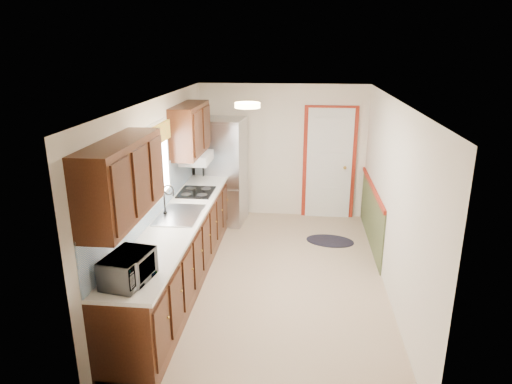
# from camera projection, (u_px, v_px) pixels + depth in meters

# --- Properties ---
(room_shell) EXTENTS (3.20, 5.20, 2.52)m
(room_shell) POSITION_uv_depth(u_px,v_px,m) (273.00, 194.00, 5.88)
(room_shell) COLOR tan
(room_shell) RESTS_ON ground
(kitchen_run) EXTENTS (0.63, 4.00, 2.20)m
(kitchen_run) POSITION_uv_depth(u_px,v_px,m) (175.00, 227.00, 5.84)
(kitchen_run) COLOR #37190C
(kitchen_run) RESTS_ON ground
(back_wall_trim) EXTENTS (1.12, 2.30, 2.08)m
(back_wall_trim) POSITION_uv_depth(u_px,v_px,m) (338.00, 174.00, 7.97)
(back_wall_trim) COLOR maroon
(back_wall_trim) RESTS_ON ground
(ceiling_fixture) EXTENTS (0.30, 0.30, 0.06)m
(ceiling_fixture) POSITION_uv_depth(u_px,v_px,m) (247.00, 105.00, 5.36)
(ceiling_fixture) COLOR #FFD88C
(ceiling_fixture) RESTS_ON room_shell
(microwave) EXTENTS (0.36, 0.55, 0.34)m
(microwave) POSITION_uv_depth(u_px,v_px,m) (128.00, 265.00, 4.17)
(microwave) COLOR white
(microwave) RESTS_ON kitchen_run
(refrigerator) EXTENTS (0.83, 0.80, 1.85)m
(refrigerator) POSITION_uv_depth(u_px,v_px,m) (223.00, 171.00, 8.00)
(refrigerator) COLOR #B7B7BC
(refrigerator) RESTS_ON ground
(rug) EXTENTS (0.84, 0.61, 0.01)m
(rug) POSITION_uv_depth(u_px,v_px,m) (330.00, 241.00, 7.39)
(rug) COLOR black
(rug) RESTS_ON ground
(cooktop) EXTENTS (0.49, 0.59, 0.02)m
(cooktop) POSITION_uv_depth(u_px,v_px,m) (196.00, 192.00, 6.78)
(cooktop) COLOR black
(cooktop) RESTS_ON kitchen_run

